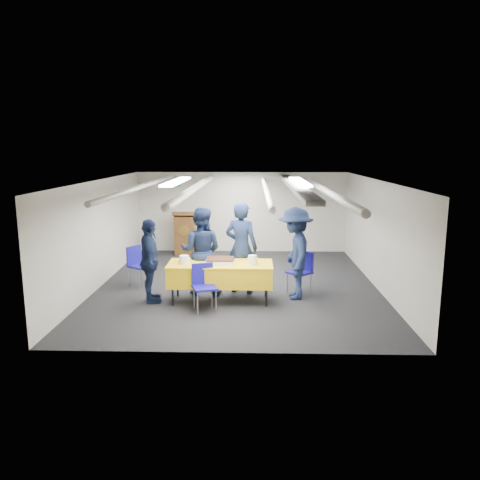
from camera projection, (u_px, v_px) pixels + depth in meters
The scene contains 14 objects.
ground at pixel (238, 285), 10.31m from camera, with size 7.00×7.00×0.00m, color black.
room_shell at pixel (243, 201), 10.36m from camera, with size 6.00×7.00×2.30m.
serving_table at pixel (220, 274), 9.10m from camera, with size 2.03×0.83×0.77m.
sheet_cake at pixel (220, 260), 9.08m from camera, with size 0.56×0.44×0.10m.
plate_stack_left at pixel (184, 260), 9.02m from camera, with size 0.22×0.22×0.16m.
plate_stack_right at pixel (252, 260), 8.98m from camera, with size 0.20×0.20×0.17m.
podium at pixel (185, 233), 13.23m from camera, with size 0.62×0.53×1.25m.
chair_near at pixel (204, 282), 8.63m from camera, with size 0.53×0.53×0.87m.
chair_right at pixel (302, 268), 9.66m from camera, with size 0.59×0.59×0.87m.
chair_left at pixel (138, 262), 10.19m from camera, with size 0.58×0.58×0.87m.
sailor_a at pixel (241, 248), 9.63m from camera, with size 0.69×0.46×1.90m, color black.
sailor_b at pixel (201, 251), 9.53m from camera, with size 0.87×0.68×1.80m, color black.
sailor_c at pixel (150, 261), 9.02m from camera, with size 0.96×0.40×1.64m, color black.
sailor_d at pixel (295, 253), 9.25m from camera, with size 1.19×0.68×1.83m, color black.
Camera 1 is at (0.34, -9.93, 2.95)m, focal length 35.00 mm.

